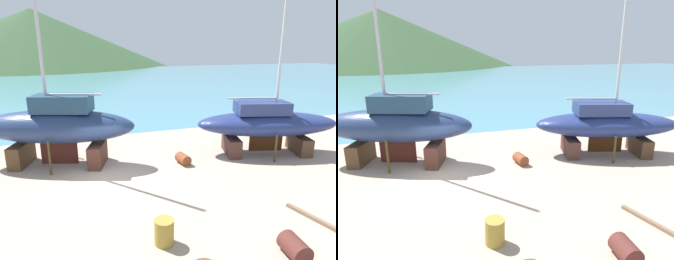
{
  "view_description": "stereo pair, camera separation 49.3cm",
  "coord_description": "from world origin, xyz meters",
  "views": [
    {
      "loc": [
        -1.33,
        -13.03,
        6.22
      ],
      "look_at": [
        3.83,
        2.05,
        1.69
      ],
      "focal_mm": 31.72,
      "sensor_mm": 36.0,
      "label": 1
    },
    {
      "loc": [
        -0.86,
        -13.18,
        6.22
      ],
      "look_at": [
        3.83,
        2.05,
        1.69
      ],
      "focal_mm": 31.72,
      "sensor_mm": 36.0,
      "label": 2
    }
  ],
  "objects": [
    {
      "name": "ground_plane",
      "position": [
        0.0,
        -4.06,
        0.0
      ],
      "size": [
        46.66,
        46.66,
        0.0
      ],
      "primitive_type": "plane",
      "color": "tan"
    },
    {
      "name": "sea_water",
      "position": [
        0.0,
        42.58,
        0.0
      ],
      "size": [
        174.35,
        69.95,
        0.01
      ],
      "primitive_type": "cube",
      "color": "teal",
      "rests_on": "ground"
    },
    {
      "name": "headland_hill",
      "position": [
        -10.68,
        101.13,
        0.0
      ],
      "size": [
        174.83,
        174.83,
        36.39
      ],
      "primitive_type": "cone",
      "color": "#314E2E",
      "rests_on": "ground"
    },
    {
      "name": "sailboat_small_center",
      "position": [
        9.63,
        1.04,
        1.83
      ],
      "size": [
        8.69,
        4.86,
        13.23
      ],
      "rotation": [
        0.0,
        0.0,
        -0.28
      ],
      "color": "brown",
      "rests_on": "ground"
    },
    {
      "name": "sailboat_far_slipway",
      "position": [
        -1.97,
        3.06,
        2.17
      ],
      "size": [
        8.55,
        4.92,
        13.37
      ],
      "rotation": [
        0.0,
        0.0,
        2.82
      ],
      "color": "brown",
      "rests_on": "ground"
    },
    {
      "name": "worker",
      "position": [
        13.46,
        4.5,
        0.86
      ],
      "size": [
        0.39,
        0.5,
        1.66
      ],
      "rotation": [
        0.0,
        0.0,
        5.89
      ],
      "color": "orange",
      "rests_on": "ground"
    },
    {
      "name": "barrel_tar_black",
      "position": [
        1.24,
        -5.12,
        0.43
      ],
      "size": [
        0.68,
        0.68,
        0.87
      ],
      "primitive_type": "cylinder",
      "rotation": [
        0.0,
        0.0,
        3.09
      ],
      "color": "#A28735",
      "rests_on": "ground"
    },
    {
      "name": "barrel_tipped_center",
      "position": [
        4.34,
        1.01,
        0.28
      ],
      "size": [
        0.69,
        0.95,
        0.56
      ],
      "primitive_type": "cylinder",
      "rotation": [
        1.57,
        0.0,
        3.29
      ],
      "color": "brown",
      "rests_on": "ground"
    },
    {
      "name": "barrel_by_slipway",
      "position": [
        4.79,
        -7.02,
        0.32
      ],
      "size": [
        0.74,
        0.99,
        0.65
      ],
      "primitive_type": "cylinder",
      "rotation": [
        1.57,
        0.0,
        3.03
      ],
      "color": "#572822",
      "rests_on": "ground"
    },
    {
      "name": "timber_long_aft",
      "position": [
        6.95,
        -5.81,
        0.07
      ],
      "size": [
        0.73,
        2.64,
        0.14
      ],
      "primitive_type": "cube",
      "rotation": [
        0.0,
        0.0,
        1.79
      ],
      "color": "#7F634A",
      "rests_on": "ground"
    }
  ]
}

